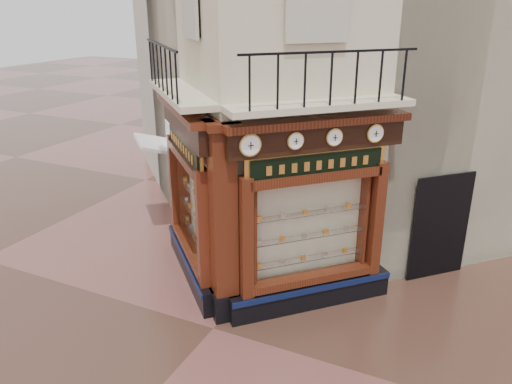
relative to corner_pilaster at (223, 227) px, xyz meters
The scene contains 14 objects.
ground 2.01m from the corner_pilaster, 90.00° to the right, with size 80.00×80.00×0.00m, color #452A20.
neighbour_left 9.21m from the corner_pilaster, 106.93° to the left, with size 8.00×8.00×11.00m, color beige.
neighbour_right 9.21m from the corner_pilaster, 73.07° to the left, with size 8.00×8.00×11.00m, color beige.
shopfront_left 1.77m from the corner_pilaster, 142.77° to the left, with size 2.86×2.86×3.98m.
shopfront_right 1.77m from the corner_pilaster, 37.23° to the left, with size 2.86×2.86×3.98m.
corner_pilaster is the anchor object (origin of this frame).
balcony 2.47m from the corner_pilaster, 90.00° to the left, with size 5.94×2.97×1.03m.
clock_a 1.77m from the corner_pilaster, ahead, with size 0.32×0.32×0.41m.
clock_b 2.13m from the corner_pilaster, 26.01° to the left, with size 0.26×0.26×0.32m.
clock_c 2.65m from the corner_pilaster, 33.02° to the left, with size 0.27×0.27×0.34m.
clock_d 3.35m from the corner_pilaster, 36.54° to the left, with size 0.29×0.29×0.36m.
awning 5.05m from the corner_pilaster, 141.16° to the left, with size 1.63×0.98×0.08m, color white, non-canonical shape.
signboard_left 2.12m from the corner_pilaster, 145.25° to the left, with size 2.13×2.13×0.57m.
signboard_right 2.12m from the corner_pilaster, 34.75° to the left, with size 2.07×2.07×0.55m.
Camera 1 is at (4.21, -6.96, 5.90)m, focal length 35.00 mm.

